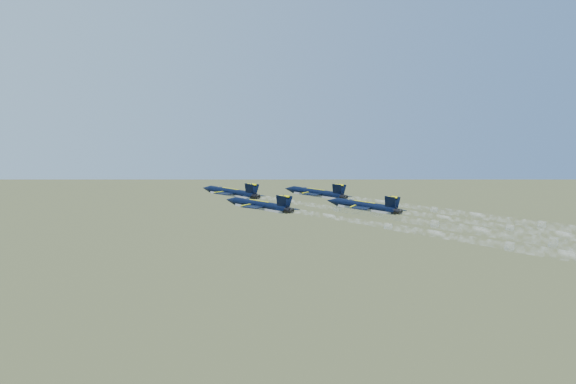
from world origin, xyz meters
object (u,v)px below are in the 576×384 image
jet_lead (231,192)px  jet_slot (364,206)px  jet_left (259,205)px  jet_right (316,193)px

jet_lead → jet_slot: (11.95, -27.73, 0.00)m
jet_left → jet_right: (17.11, 7.99, 0.00)m
jet_right → jet_slot: size_ratio=1.00×
jet_lead → jet_slot: 30.19m
jet_left → jet_right: size_ratio=1.00×
jet_lead → jet_left: 17.71m
jet_lead → jet_left: same height
jet_left → jet_right: same height
jet_left → jet_slot: bearing=-58.4°
jet_slot → jet_left: bearing=121.6°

